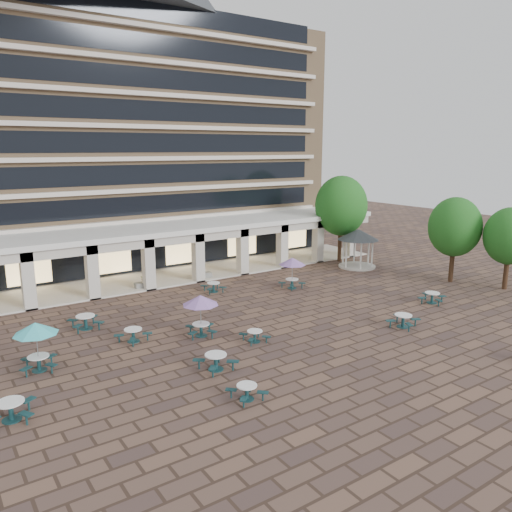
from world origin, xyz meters
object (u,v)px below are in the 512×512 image
at_px(picnic_table_2, 403,320).
at_px(planter_right, 202,273).
at_px(picnic_table_1, 216,360).
at_px(gazebo, 358,239).
at_px(planter_left, 144,283).
at_px(picnic_table_0, 11,409).

relative_size(picnic_table_2, planter_right, 1.39).
distance_m(picnic_table_1, gazebo, 24.20).
xyz_separation_m(planter_left, planter_right, (5.04, -0.00, 0.07)).
height_order(picnic_table_2, planter_right, planter_right).
xyz_separation_m(picnic_table_0, gazebo, (30.21, 10.91, 2.12)).
xyz_separation_m(picnic_table_0, planter_left, (11.60, 15.09, -0.07)).
height_order(picnic_table_1, planter_right, planter_right).
relative_size(picnic_table_2, gazebo, 0.56).
height_order(picnic_table_2, planter_left, planter_left).
relative_size(picnic_table_0, picnic_table_1, 1.08).
height_order(picnic_table_0, gazebo, gazebo).
relative_size(picnic_table_0, picnic_table_2, 1.00).
bearing_deg(planter_right, gazebo, -17.12).
bearing_deg(planter_left, picnic_table_1, -99.48).
relative_size(picnic_table_0, planter_left, 1.39).
relative_size(picnic_table_1, planter_right, 1.28).
height_order(gazebo, planter_left, gazebo).
relative_size(picnic_table_0, planter_right, 1.39).
bearing_deg(picnic_table_0, planter_left, 66.33).
height_order(gazebo, planter_right, gazebo).
height_order(picnic_table_1, picnic_table_2, picnic_table_1).
height_order(picnic_table_0, planter_right, planter_right).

